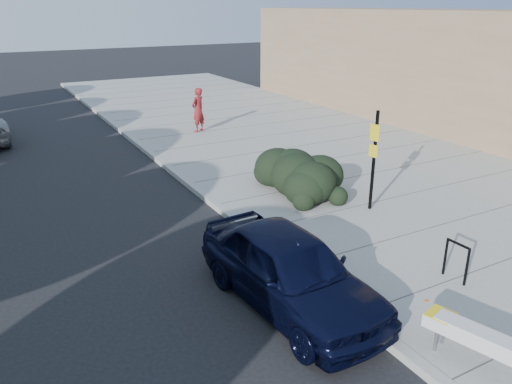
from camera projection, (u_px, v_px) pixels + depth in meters
ground at (297, 272)px, 10.68m from camera, size 120.00×120.00×0.00m
sidewalk_near at (352, 167)px, 17.29m from camera, size 11.20×50.00×0.15m
curb_near at (203, 195)px, 14.74m from camera, size 0.22×50.00×0.17m
bench at (491, 343)px, 7.45m from camera, size 0.95×2.08×0.61m
bike_rack at (457, 258)px, 9.94m from camera, size 0.07×0.57×0.82m
sign_post at (374, 155)px, 13.06m from camera, size 0.10×0.31×2.70m
hedge at (298, 164)px, 15.05m from camera, size 2.10×3.84×1.40m
sedan_navy at (290, 270)px, 9.28m from camera, size 2.08×4.52×1.50m
pedestrian at (198, 110)px, 21.53m from camera, size 0.82×0.72×1.89m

